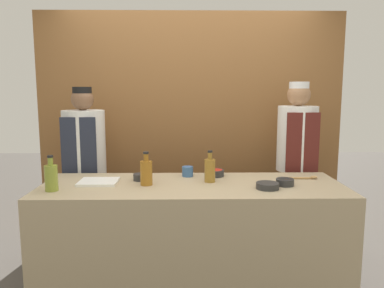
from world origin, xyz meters
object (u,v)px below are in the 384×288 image
at_px(bottle_amber, 146,172).
at_px(chef_right, 296,168).
at_px(chef_left, 85,172).
at_px(bottle_oil, 51,177).
at_px(wooden_spoon, 306,178).
at_px(bottle_vinegar, 210,170).
at_px(sauce_bowl_yellow, 267,185).
at_px(sauce_bowl_brown, 141,177).
at_px(sauce_bowl_red, 215,173).
at_px(sauce_bowl_orange, 285,182).
at_px(cutting_board, 99,182).
at_px(cup_blue, 188,171).

relative_size(bottle_amber, chef_right, 0.14).
bearing_deg(chef_left, bottle_oil, -91.14).
height_order(wooden_spoon, chef_left, chef_left).
bearing_deg(bottle_vinegar, sauce_bowl_yellow, -27.90).
xyz_separation_m(bottle_amber, wooden_spoon, (1.24, 0.16, -0.09)).
bearing_deg(sauce_bowl_brown, sauce_bowl_red, 12.44).
bearing_deg(sauce_bowl_yellow, sauce_bowl_red, 130.66).
bearing_deg(bottle_oil, wooden_spoon, 9.38).
relative_size(sauce_bowl_orange, chef_left, 0.08).
distance_m(sauce_bowl_yellow, bottle_amber, 0.88).
xyz_separation_m(sauce_bowl_brown, cutting_board, (-0.31, -0.09, -0.02)).
bearing_deg(wooden_spoon, chef_left, 165.06).
xyz_separation_m(bottle_amber, chef_left, (-0.63, 0.66, -0.15)).
xyz_separation_m(bottle_oil, cup_blue, (0.95, 0.42, -0.06)).
bearing_deg(chef_right, wooden_spoon, -97.57).
height_order(sauce_bowl_red, sauce_bowl_yellow, sauce_bowl_red).
distance_m(bottle_vinegar, cup_blue, 0.26).
bearing_deg(sauce_bowl_yellow, chef_right, 60.94).
height_order(sauce_bowl_yellow, cup_blue, cup_blue).
distance_m(sauce_bowl_brown, bottle_vinegar, 0.54).
height_order(sauce_bowl_brown, cutting_board, sauce_bowl_brown).
relative_size(sauce_bowl_red, cutting_board, 0.51).
distance_m(sauce_bowl_yellow, cutting_board, 1.25).
bearing_deg(chef_right, cutting_board, -160.27).
bearing_deg(cup_blue, wooden_spoon, -6.86).
bearing_deg(cutting_board, bottle_amber, -9.21).
xyz_separation_m(sauce_bowl_yellow, bottle_vinegar, (-0.40, 0.21, 0.07)).
distance_m(sauce_bowl_brown, bottle_amber, 0.17).
xyz_separation_m(bottle_amber, cup_blue, (0.31, 0.27, -0.06)).
xyz_separation_m(cutting_board, cup_blue, (0.67, 0.21, 0.03)).
relative_size(sauce_bowl_brown, bottle_vinegar, 0.47).
relative_size(bottle_amber, bottle_oil, 0.99).
bearing_deg(bottle_amber, chef_left, 133.54).
distance_m(bottle_oil, wooden_spoon, 1.91).
bearing_deg(chef_right, bottle_vinegar, -145.44).
distance_m(sauce_bowl_brown, sauce_bowl_orange, 1.09).
height_order(cup_blue, chef_right, chef_right).
bearing_deg(cup_blue, sauce_bowl_orange, -23.38).
height_order(bottle_oil, cup_blue, bottle_oil).
bearing_deg(sauce_bowl_brown, bottle_amber, -67.37).
bearing_deg(sauce_bowl_red, sauce_bowl_brown, -167.56).
height_order(sauce_bowl_yellow, cutting_board, sauce_bowl_yellow).
distance_m(sauce_bowl_brown, sauce_bowl_yellow, 0.97).
relative_size(sauce_bowl_red, chef_right, 0.09).
height_order(sauce_bowl_red, bottle_vinegar, bottle_vinegar).
bearing_deg(bottle_vinegar, cup_blue, 132.08).
xyz_separation_m(sauce_bowl_red, cutting_board, (-0.89, -0.22, -0.02)).
relative_size(sauce_bowl_yellow, chef_left, 0.10).
bearing_deg(bottle_amber, sauce_bowl_brown, 112.63).
bearing_deg(sauce_bowl_red, bottle_vinegar, -106.11).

